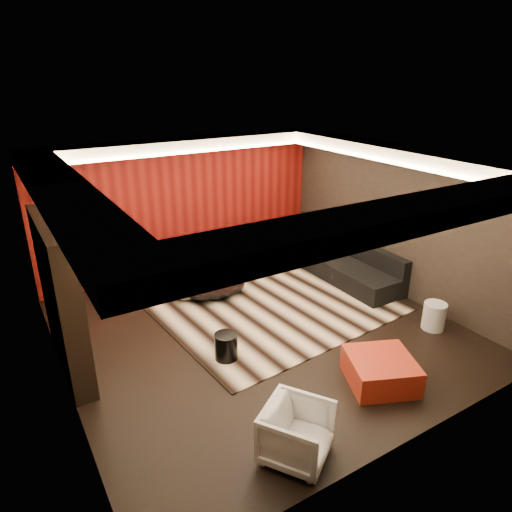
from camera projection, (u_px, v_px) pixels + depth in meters
floor at (259, 330)px, 7.60m from camera, size 6.00×6.00×0.02m
ceiling at (260, 160)px, 6.53m from camera, size 6.00×6.00×0.02m
wall_back at (183, 206)px, 9.44m from camera, size 6.00×0.02×2.80m
wall_left at (52, 298)px, 5.62m from camera, size 0.02×6.00×2.80m
wall_right at (397, 221)px, 8.51m from camera, size 0.02×6.00×2.80m
red_feature_wall at (184, 206)px, 9.41m from camera, size 5.98×0.05×2.78m
soffit_back at (186, 144)px, 8.71m from camera, size 6.00×0.60×0.22m
soffit_front at (405, 216)px, 4.44m from camera, size 6.00×0.60×0.22m
soffit_left at (62, 193)px, 5.28m from camera, size 0.60×4.80×0.22m
soffit_right at (393, 152)px, 7.87m from camera, size 0.60×4.80×0.22m
cove_back at (193, 152)px, 8.48m from camera, size 4.80×0.08×0.04m
cove_front at (379, 216)px, 4.74m from camera, size 4.80×0.08×0.04m
cove_left at (93, 196)px, 5.47m from camera, size 0.08×4.80×0.04m
cove_right at (378, 159)px, 7.74m from camera, size 0.08×4.80×0.04m
tv_surround at (61, 297)px, 6.28m from camera, size 0.30×2.00×2.20m
tv_screen at (69, 272)px, 6.23m from camera, size 0.04×1.30×0.80m
tv_shelf at (77, 320)px, 6.51m from camera, size 0.04×1.60×0.04m
rug at (279, 308)px, 8.25m from camera, size 4.23×3.32×0.02m
coffee_table at (217, 292)px, 8.63m from camera, size 1.17×1.17×0.19m
drum_stool at (226, 346)px, 6.73m from camera, size 0.39×0.39×0.40m
striped_pouf at (185, 290)px, 8.55m from camera, size 0.77×0.77×0.33m
white_side_table at (434, 316)px, 7.55m from camera, size 0.45×0.45×0.46m
orange_ottoman at (380, 370)px, 6.24m from camera, size 1.13×1.13×0.38m
armchair at (297, 433)px, 4.98m from camera, size 0.98×0.98×0.65m
sectional_sofa at (282, 258)px, 9.80m from camera, size 3.65×3.50×0.75m
throw_pillows at (250, 241)px, 9.73m from camera, size 3.13×1.68×0.50m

